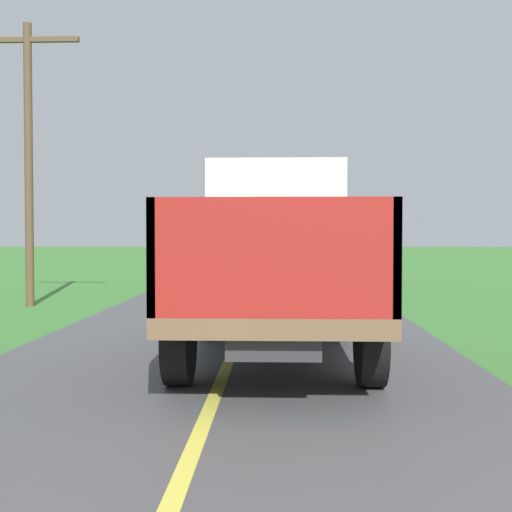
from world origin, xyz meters
TOP-DOWN VIEW (x-y plane):
  - banana_truck_near at (0.61, 12.49)m, footprint 2.38×5.82m
  - banana_truck_far at (0.81, 24.56)m, footprint 2.38×5.81m
  - utility_pole_roadside at (-5.43, 18.76)m, footprint 2.51×0.20m

SIDE VIEW (x-z plane):
  - banana_truck_near at x=0.61m, z-range 0.06..2.86m
  - banana_truck_far at x=0.81m, z-range 0.07..2.87m
  - utility_pole_roadside at x=-5.43m, z-range 0.35..7.20m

